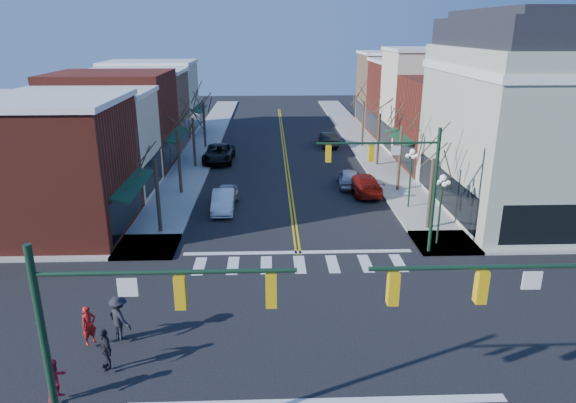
{
  "coord_description": "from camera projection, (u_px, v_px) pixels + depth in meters",
  "views": [
    {
      "loc": [
        -1.54,
        -18.94,
        12.11
      ],
      "look_at": [
        -0.54,
        8.6,
        2.8
      ],
      "focal_mm": 32.0,
      "sensor_mm": 36.0,
      "label": 1
    }
  ],
  "objects": [
    {
      "name": "tree_right_a",
      "position": [
        430.0,
        195.0,
        31.82
      ],
      "size": [
        0.24,
        0.24,
        4.62
      ],
      "primitive_type": "cylinder",
      "color": "#382B21",
      "rests_on": "ground"
    },
    {
      "name": "bldg_left_brick_b",
      "position": [
        114.0,
        121.0,
        46.0
      ],
      "size": [
        10.0,
        9.0,
        8.5
      ],
      "primitive_type": "cube",
      "color": "maroon",
      "rests_on": "ground"
    },
    {
      "name": "traffic_mast_near_left",
      "position": [
        116.0,
        333.0,
        13.15
      ],
      "size": [
        6.6,
        0.28,
        7.2
      ],
      "color": "#14331E",
      "rests_on": "ground"
    },
    {
      "name": "traffic_mast_far_right",
      "position": [
        402.0,
        174.0,
        27.55
      ],
      "size": [
        6.6,
        0.28,
        7.2
      ],
      "color": "#14331E",
      "rests_on": "ground"
    },
    {
      "name": "ground",
      "position": [
        308.0,
        328.0,
        21.86
      ],
      "size": [
        160.0,
        160.0,
        0.0
      ],
      "primitive_type": "plane",
      "color": "black",
      "rests_on": "ground"
    },
    {
      "name": "car_left_far",
      "position": [
        219.0,
        153.0,
        48.85
      ],
      "size": [
        2.86,
        5.92,
        1.63
      ],
      "primitive_type": "imported",
      "rotation": [
        0.0,
        0.0,
        -0.03
      ],
      "color": "black",
      "rests_on": "ground"
    },
    {
      "name": "tree_left_d",
      "position": [
        204.0,
        125.0,
        53.92
      ],
      "size": [
        0.24,
        0.24,
        4.9
      ],
      "primitive_type": "cylinder",
      "color": "#382B21",
      "rests_on": "ground"
    },
    {
      "name": "bldg_left_stucco_b",
      "position": [
        152.0,
        99.0,
        61.2
      ],
      "size": [
        10.0,
        8.0,
        8.2
      ],
      "primitive_type": "cube",
      "color": "beige",
      "rests_on": "ground"
    },
    {
      "name": "victorian_corner",
      "position": [
        541.0,
        115.0,
        34.02
      ],
      "size": [
        12.25,
        14.25,
        13.3
      ],
      "color": "#A2AC95",
      "rests_on": "ground"
    },
    {
      "name": "car_right_near",
      "position": [
        363.0,
        184.0,
        39.55
      ],
      "size": [
        2.5,
        5.4,
        1.53
      ],
      "primitive_type": "imported",
      "rotation": [
        0.0,
        0.0,
        3.21
      ],
      "color": "maroon",
      "rests_on": "ground"
    },
    {
      "name": "pedestrian_dark_a",
      "position": [
        105.0,
        349.0,
        18.81
      ],
      "size": [
        0.88,
        1.01,
        1.64
      ],
      "primitive_type": "imported",
      "rotation": [
        0.0,
        0.0,
        -0.96
      ],
      "color": "black",
      "rests_on": "sidewalk_left"
    },
    {
      "name": "bldg_left_tan",
      "position": [
        137.0,
        111.0,
        53.92
      ],
      "size": [
        10.0,
        7.5,
        7.8
      ],
      "primitive_type": "cube",
      "color": "#86674A",
      "rests_on": "ground"
    },
    {
      "name": "pedestrian_red_a",
      "position": [
        89.0,
        325.0,
        20.3
      ],
      "size": [
        0.69,
        0.7,
        1.63
      ],
      "primitive_type": "imported",
      "rotation": [
        0.0,
        0.0,
        0.85
      ],
      "color": "#B11612",
      "rests_on": "sidewalk_left"
    },
    {
      "name": "pedestrian_dark_b",
      "position": [
        119.0,
        318.0,
        20.57
      ],
      "size": [
        1.41,
        1.33,
        1.91
      ],
      "primitive_type": "imported",
      "rotation": [
        0.0,
        0.0,
        2.46
      ],
      "color": "black",
      "rests_on": "sidewalk_left"
    },
    {
      "name": "car_right_mid",
      "position": [
        349.0,
        178.0,
        41.26
      ],
      "size": [
        2.03,
        4.39,
        1.46
      ],
      "primitive_type": "imported",
      "rotation": [
        0.0,
        0.0,
        3.07
      ],
      "color": "#B4B4B9",
      "rests_on": "ground"
    },
    {
      "name": "tree_right_b",
      "position": [
        400.0,
        159.0,
        39.31
      ],
      "size": [
        0.24,
        0.24,
        5.18
      ],
      "primitive_type": "cylinder",
      "color": "#382B21",
      "rests_on": "ground"
    },
    {
      "name": "bldg_right_brick_b",
      "position": [
        415.0,
        99.0,
        59.85
      ],
      "size": [
        10.0,
        8.0,
        8.5
      ],
      "primitive_type": "cube",
      "color": "maroon",
      "rests_on": "ground"
    },
    {
      "name": "lamppost_corner",
      "position": [
        441.0,
        198.0,
        29.24
      ],
      "size": [
        0.36,
        0.36,
        4.33
      ],
      "color": "#14331E",
      "rests_on": "ground"
    },
    {
      "name": "sidewalk_right",
      "position": [
        399.0,
        187.0,
        41.07
      ],
      "size": [
        3.5,
        70.0,
        0.15
      ],
      "primitive_type": "cube",
      "color": "#9E9B93",
      "rests_on": "ground"
    },
    {
      "name": "tree_right_d",
      "position": [
        363.0,
        124.0,
        54.49
      ],
      "size": [
        0.24,
        0.24,
        4.97
      ],
      "primitive_type": "cylinder",
      "color": "#382B21",
      "rests_on": "ground"
    },
    {
      "name": "bldg_right_tan",
      "position": [
        399.0,
        90.0,
        67.34
      ],
      "size": [
        10.0,
        8.0,
        9.0
      ],
      "primitive_type": "cube",
      "color": "#86674A",
      "rests_on": "ground"
    },
    {
      "name": "bldg_left_stucco_a",
      "position": [
        84.0,
        146.0,
        38.59
      ],
      "size": [
        10.0,
        7.0,
        7.5
      ],
      "primitive_type": "cube",
      "color": "beige",
      "rests_on": "ground"
    },
    {
      "name": "car_left_near",
      "position": [
        225.0,
        196.0,
        36.8
      ],
      "size": [
        1.97,
        4.19,
        1.39
      ],
      "primitive_type": "imported",
      "rotation": [
        0.0,
        0.0,
        -0.08
      ],
      "color": "#ABAAAF",
      "rests_on": "ground"
    },
    {
      "name": "traffic_mast_near_right",
      "position": [
        540.0,
        324.0,
        13.54
      ],
      "size": [
        6.6,
        0.28,
        7.2
      ],
      "color": "#14331E",
      "rests_on": "ground"
    },
    {
      "name": "pedestrian_red_b",
      "position": [
        56.0,
        379.0,
        17.24
      ],
      "size": [
        0.89,
        0.94,
        1.54
      ],
      "primitive_type": "imported",
      "rotation": [
        0.0,
        0.0,
        1.0
      ],
      "color": "red",
      "rests_on": "sidewalk_left"
    },
    {
      "name": "bldg_right_brick_a",
      "position": [
        461.0,
        125.0,
        45.49
      ],
      "size": [
        10.0,
        8.5,
        8.0
      ],
      "primitive_type": "cube",
      "color": "maroon",
      "rests_on": "ground"
    },
    {
      "name": "car_right_far",
      "position": [
        328.0,
        139.0,
        55.43
      ],
      "size": [
        1.78,
        4.72,
        1.54
      ],
      "primitive_type": "imported",
      "rotation": [
        0.0,
        0.0,
        3.17
      ],
      "color": "black",
      "rests_on": "ground"
    },
    {
      "name": "car_left_mid",
      "position": [
        223.0,
        201.0,
        35.68
      ],
      "size": [
        1.6,
        4.28,
        1.4
      ],
      "primitive_type": "imported",
      "rotation": [
        0.0,
        0.0,
        0.03
      ],
      "color": "white",
      "rests_on": "ground"
    },
    {
      "name": "tree_left_c",
      "position": [
        194.0,
        143.0,
        46.4
      ],
      "size": [
        0.24,
        0.24,
        4.55
      ],
      "primitive_type": "cylinder",
      "color": "#382B21",
      "rests_on": "ground"
    },
    {
      "name": "tree_right_c",
      "position": [
        378.0,
        140.0,
        46.94
      ],
      "size": [
        0.24,
        0.24,
        4.83
      ],
      "primitive_type": "cylinder",
      "color": "#382B21",
      "rests_on": "ground"
    },
    {
      "name": "bldg_left_brick_a",
      "position": [
        41.0,
        169.0,
        31.17
      ],
      "size": [
        10.0,
        8.5,
        8.0
      ],
      "primitive_type": "cube",
      "color": "maroon",
      "rests_on": "ground"
    },
    {
      "name": "bldg_right_stucco",
      "position": [
        436.0,
        102.0,
        52.51
      ],
      "size": [
        10.0,
        7.0,
        10.0
      ],
      "primitive_type": "cube",
      "color": "beige",
      "rests_on": "ground"
    },
    {
      "name": "tree_left_a",
      "position": [
        158.0,
        197.0,
        31.22
      ],
      "size": [
        0.24,
        0.24,
        4.76
      ],
      "primitive_type": "cylinder",
      "color": "#382B21",
      "rests_on": "ground"
    },
    {
      "name": "lamppost_midblock",
      "position": [
        411.0,
        168.0,
        35.39
      ],
      "size": [
        0.36,
        0.36,
        4.33
      ],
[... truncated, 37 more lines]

